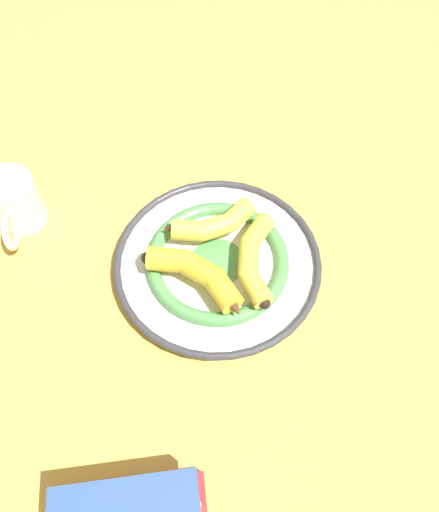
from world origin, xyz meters
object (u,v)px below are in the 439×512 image
at_px(banana_b, 254,257).
at_px(banana_a, 212,225).
at_px(banana_c, 198,274).
at_px(coffee_mug, 14,202).
at_px(decorative_bowl, 220,263).

bearing_deg(banana_b, banana_a, -129.44).
bearing_deg(banana_a, banana_c, -123.86).
height_order(banana_a, coffee_mug, coffee_mug).
relative_size(decorative_bowl, banana_a, 2.27).
xyz_separation_m(banana_a, banana_c, (-0.10, 0.02, 0.00)).
bearing_deg(decorative_bowl, banana_c, 146.05).
relative_size(banana_a, banana_c, 0.88).
distance_m(decorative_bowl, banana_a, 0.07).
distance_m(banana_b, banana_c, 0.10).
relative_size(banana_b, banana_c, 1.06).
xyz_separation_m(decorative_bowl, banana_b, (-0.01, -0.06, 0.03)).
bearing_deg(coffee_mug, banana_c, 58.65).
relative_size(banana_a, coffee_mug, 1.08).
bearing_deg(decorative_bowl, coffee_mug, 77.95).
bearing_deg(decorative_bowl, banana_a, 16.97).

